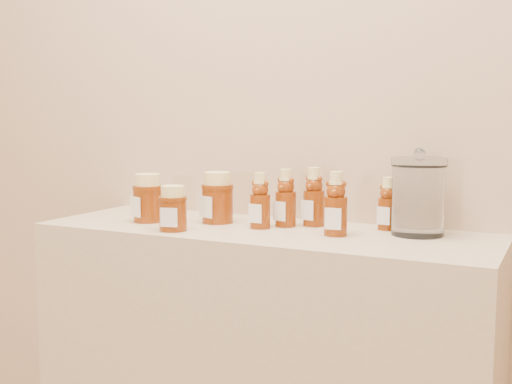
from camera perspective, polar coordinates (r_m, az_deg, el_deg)
The scene contains 10 objects.
wall_back at distance 1.84m, azimuth 3.33°, elevation 11.65°, with size 3.50×0.02×2.70m, color tan.
bear_bottle_back_left at distance 1.70m, azimuth 2.66°, elevation -0.19°, with size 0.06×0.06×0.17m, color #642407, non-canonical shape.
bear_bottle_back_mid at distance 1.72m, azimuth 5.17°, elevation -0.08°, with size 0.06×0.06×0.18m, color #642407, non-canonical shape.
bear_bottle_back_right at distance 1.69m, azimuth 11.63°, elevation -0.72°, with size 0.05×0.05×0.15m, color #642407, non-canonical shape.
bear_bottle_front_left at distance 1.67m, azimuth 0.38°, elevation -0.43°, with size 0.06×0.06×0.17m, color #642407, non-canonical shape.
bear_bottle_front_right at distance 1.58m, azimuth 7.11°, elevation -0.66°, with size 0.06×0.06×0.18m, color #642407, non-canonical shape.
honey_jar_left at distance 1.81m, azimuth -9.57°, elevation -0.52°, with size 0.09×0.09×0.13m, color #642407, non-canonical shape.
honey_jar_back at distance 1.77m, azimuth -3.44°, elevation -0.49°, with size 0.09×0.09×0.14m, color #642407, non-canonical shape.
honey_jar_front at distance 1.66m, azimuth -7.40°, elevation -1.43°, with size 0.07×0.07×0.12m, color #642407, non-canonical shape.
glass_canister at distance 1.62m, azimuth 14.24°, elevation -0.09°, with size 0.14×0.14×0.21m, color white, non-canonical shape.
Camera 1 is at (0.72, 0.06, 1.19)m, focal length 45.00 mm.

